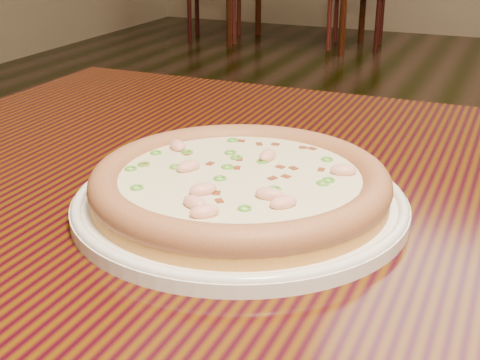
% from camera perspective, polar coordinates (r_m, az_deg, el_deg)
% --- Properties ---
extents(hero_table, '(1.20, 0.80, 0.75)m').
position_cam_1_polar(hero_table, '(0.68, 11.24, -10.19)').
color(hero_table, black).
rests_on(hero_table, ground).
extents(plate, '(0.31, 0.31, 0.02)m').
position_cam_1_polar(plate, '(0.62, 0.00, -1.84)').
color(plate, white).
rests_on(plate, hero_table).
extents(pizza, '(0.27, 0.27, 0.03)m').
position_cam_1_polar(pizza, '(0.61, -0.00, -0.26)').
color(pizza, '#C38B3D').
rests_on(pizza, plate).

